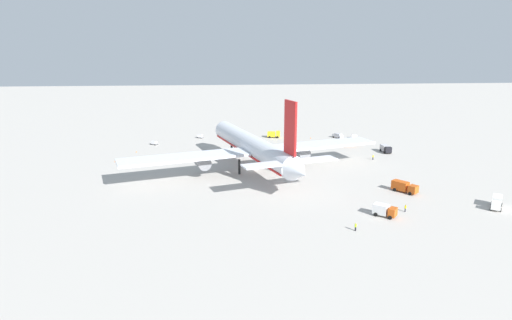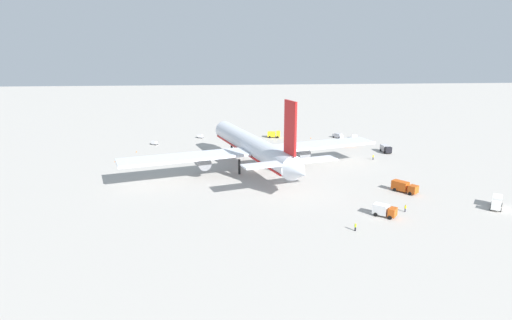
# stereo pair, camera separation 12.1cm
# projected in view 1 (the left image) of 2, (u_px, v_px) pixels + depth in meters

# --- Properties ---
(ground_plane) EXTENTS (600.00, 600.00, 0.00)m
(ground_plane) POSITION_uv_depth(u_px,v_px,m) (252.00, 170.00, 134.66)
(ground_plane) COLOR #ADA8A0
(airliner) EXTENTS (65.35, 78.60, 24.13)m
(airliner) POSITION_uv_depth(u_px,v_px,m) (254.00, 147.00, 131.59)
(airliner) COLOR silver
(airliner) RESTS_ON ground
(service_truck_0) EXTENTS (5.72, 2.68, 2.50)m
(service_truck_0) POSITION_uv_depth(u_px,v_px,m) (386.00, 148.00, 156.36)
(service_truck_0) COLOR black
(service_truck_0) RESTS_ON ground
(service_truck_1) EXTENTS (6.19, 5.24, 2.70)m
(service_truck_1) POSITION_uv_depth(u_px,v_px,m) (497.00, 202.00, 102.86)
(service_truck_1) COLOR white
(service_truck_1) RESTS_ON ground
(service_truck_2) EXTENTS (3.41, 5.44, 2.74)m
(service_truck_2) POSITION_uv_depth(u_px,v_px,m) (274.00, 134.00, 181.50)
(service_truck_2) COLOR yellow
(service_truck_2) RESTS_ON ground
(service_truck_3) EXTENTS (6.63, 5.89, 2.73)m
(service_truck_3) POSITION_uv_depth(u_px,v_px,m) (404.00, 187.00, 113.85)
(service_truck_3) COLOR #BF4C14
(service_truck_3) RESTS_ON ground
(service_truck_4) EXTENTS (4.68, 5.99, 2.58)m
(service_truck_4) POSITION_uv_depth(u_px,v_px,m) (348.00, 142.00, 166.79)
(service_truck_4) COLOR #BF4C14
(service_truck_4) RESTS_ON ground
(service_truck_5) EXTENTS (5.02, 5.37, 2.67)m
(service_truck_5) POSITION_uv_depth(u_px,v_px,m) (384.00, 210.00, 97.80)
(service_truck_5) COLOR #BF4C14
(service_truck_5) RESTS_ON ground
(service_van) EXTENTS (4.97, 4.03, 1.97)m
(service_van) POSITION_uv_depth(u_px,v_px,m) (338.00, 136.00, 180.67)
(service_van) COLOR silver
(service_van) RESTS_ON ground
(baggage_cart_0) EXTENTS (2.33, 2.87, 1.50)m
(baggage_cart_0) POSITION_uv_depth(u_px,v_px,m) (200.00, 136.00, 180.73)
(baggage_cart_0) COLOR #595B60
(baggage_cart_0) RESTS_ON ground
(baggage_cart_1) EXTENTS (2.01, 3.38, 1.46)m
(baggage_cart_1) POSITION_uv_depth(u_px,v_px,m) (354.00, 136.00, 180.62)
(baggage_cart_1) COLOR gray
(baggage_cart_1) RESTS_ON ground
(baggage_cart_2) EXTENTS (2.54, 3.08, 1.33)m
(baggage_cart_2) POSITION_uv_depth(u_px,v_px,m) (154.00, 143.00, 168.62)
(baggage_cart_2) COLOR #595B60
(baggage_cart_2) RESTS_ON ground
(ground_worker_0) EXTENTS (0.56, 0.56, 1.76)m
(ground_worker_0) POSITION_uv_depth(u_px,v_px,m) (356.00, 227.00, 90.23)
(ground_worker_0) COLOR black
(ground_worker_0) RESTS_ON ground
(ground_worker_1) EXTENTS (0.56, 0.56, 1.74)m
(ground_worker_1) POSITION_uv_depth(u_px,v_px,m) (405.00, 208.00, 100.57)
(ground_worker_1) COLOR #3F3F47
(ground_worker_1) RESTS_ON ground
(ground_worker_2) EXTENTS (0.56, 0.56, 1.72)m
(ground_worker_2) POSITION_uv_depth(u_px,v_px,m) (373.00, 157.00, 146.48)
(ground_worker_2) COLOR black
(ground_worker_2) RESTS_ON ground
(traffic_cone_0) EXTENTS (0.36, 0.36, 0.55)m
(traffic_cone_0) POSITION_uv_depth(u_px,v_px,m) (311.00, 138.00, 179.90)
(traffic_cone_0) COLOR orange
(traffic_cone_0) RESTS_ON ground
(traffic_cone_1) EXTENTS (0.36, 0.36, 0.55)m
(traffic_cone_1) POSITION_uv_depth(u_px,v_px,m) (136.00, 152.00, 156.62)
(traffic_cone_1) COLOR orange
(traffic_cone_1) RESTS_ON ground
(traffic_cone_2) EXTENTS (0.36, 0.36, 0.55)m
(traffic_cone_2) POSITION_uv_depth(u_px,v_px,m) (115.00, 161.00, 143.57)
(traffic_cone_2) COLOR orange
(traffic_cone_2) RESTS_ON ground
(traffic_cone_3) EXTENTS (0.36, 0.36, 0.55)m
(traffic_cone_3) POSITION_uv_depth(u_px,v_px,m) (354.00, 142.00, 173.02)
(traffic_cone_3) COLOR orange
(traffic_cone_3) RESTS_ON ground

